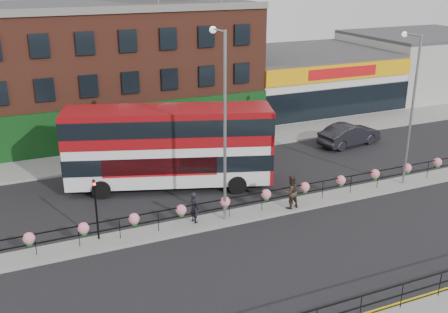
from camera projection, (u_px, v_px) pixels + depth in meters
name	position (u px, v px, depth m)	size (l,w,h in m)	color
ground	(246.00, 216.00, 29.00)	(120.00, 120.00, 0.00)	black
north_pavement	(176.00, 149.00, 39.30)	(60.00, 4.00, 0.15)	gray
median	(246.00, 215.00, 28.97)	(60.00, 1.60, 0.15)	gray
brick_building	(97.00, 68.00, 42.90)	(25.00, 12.21, 10.30)	brown
supermarket	(304.00, 78.00, 51.23)	(15.00, 12.25, 5.30)	silver
warehouse_east	(421.00, 62.00, 56.69)	(14.50, 12.00, 6.30)	#A1A19C
median_railing	(246.00, 199.00, 28.64)	(30.04, 0.56, 1.23)	black
double_decker_bus	(170.00, 140.00, 31.76)	(12.77, 6.76, 5.06)	silver
car	(349.00, 134.00, 40.14)	(5.35, 2.58, 1.69)	black
pedestrian_a	(194.00, 207.00, 27.73)	(0.56, 0.71, 1.72)	black
pedestrian_b	(291.00, 192.00, 29.31)	(1.01, 0.81, 1.96)	#33281F
lamp_column_west	(223.00, 111.00, 26.48)	(0.36, 1.76, 10.05)	gray
lamp_column_east	(411.00, 98.00, 31.30)	(0.33, 1.62, 9.22)	gray
traffic_light_median	(95.00, 197.00, 25.48)	(0.15, 0.28, 3.65)	black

